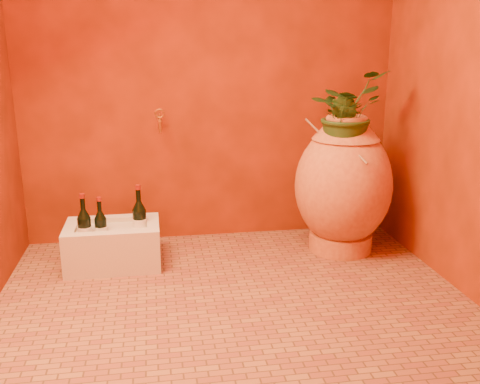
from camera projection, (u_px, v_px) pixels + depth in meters
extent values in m
plane|color=brown|center=(233.00, 297.00, 2.88)|extent=(2.50, 2.50, 0.00)
cube|color=#581E05|center=(209.00, 54.00, 3.50)|extent=(2.50, 0.02, 2.50)
cube|color=#581E05|center=(472.00, 57.00, 2.74)|extent=(0.02, 2.00, 2.50)
cylinder|color=#CA7B39|center=(340.00, 241.00, 3.54)|extent=(0.48, 0.48, 0.12)
ellipsoid|color=#CA7B39|center=(343.00, 186.00, 3.43)|extent=(0.74, 0.74, 0.78)
cone|color=#CA7B39|center=(346.00, 130.00, 3.34)|extent=(0.51, 0.51, 0.12)
torus|color=#CA7B39|center=(347.00, 119.00, 3.32)|extent=(0.31, 0.31, 0.05)
cylinder|color=olive|center=(336.00, 149.00, 3.31)|extent=(0.35, 0.24, 0.36)
cylinder|color=olive|center=(349.00, 145.00, 3.24)|extent=(0.09, 0.41, 0.16)
cylinder|color=olive|center=(366.00, 141.00, 3.29)|extent=(0.12, 0.31, 0.24)
cube|color=beige|center=(113.00, 247.00, 3.27)|extent=(0.56, 0.38, 0.24)
cube|color=beige|center=(114.00, 219.00, 3.38)|extent=(0.56, 0.07, 0.03)
cube|color=beige|center=(110.00, 235.00, 3.09)|extent=(0.56, 0.07, 0.03)
cube|color=beige|center=(70.00, 229.00, 3.19)|extent=(0.07, 0.24, 0.03)
cube|color=beige|center=(153.00, 224.00, 3.27)|extent=(0.07, 0.24, 0.03)
cylinder|color=black|center=(101.00, 232.00, 3.19)|extent=(0.07, 0.07, 0.17)
cone|color=black|center=(100.00, 215.00, 3.16)|extent=(0.07, 0.07, 0.05)
cylinder|color=black|center=(99.00, 206.00, 3.15)|extent=(0.02, 0.02, 0.07)
cylinder|color=maroon|center=(99.00, 199.00, 3.14)|extent=(0.03, 0.03, 0.02)
cylinder|color=silver|center=(101.00, 232.00, 3.19)|extent=(0.07, 0.07, 0.08)
cylinder|color=black|center=(140.00, 225.00, 3.27)|extent=(0.08, 0.08, 0.20)
cone|color=black|center=(139.00, 206.00, 3.24)|extent=(0.08, 0.08, 0.05)
cylinder|color=black|center=(138.00, 195.00, 3.22)|extent=(0.03, 0.03, 0.08)
cylinder|color=maroon|center=(138.00, 187.00, 3.21)|extent=(0.03, 0.03, 0.03)
cylinder|color=silver|center=(140.00, 225.00, 3.27)|extent=(0.09, 0.09, 0.09)
cylinder|color=black|center=(85.00, 233.00, 3.15)|extent=(0.08, 0.08, 0.19)
cone|color=black|center=(83.00, 214.00, 3.12)|extent=(0.08, 0.08, 0.05)
cylinder|color=black|center=(83.00, 204.00, 3.10)|extent=(0.03, 0.03, 0.07)
cylinder|color=maroon|center=(82.00, 196.00, 3.09)|extent=(0.03, 0.03, 0.03)
cylinder|color=silver|center=(85.00, 233.00, 3.15)|extent=(0.08, 0.08, 0.08)
cylinder|color=#B48029|center=(160.00, 120.00, 3.49)|extent=(0.02, 0.13, 0.02)
cylinder|color=#B48029|center=(160.00, 127.00, 3.44)|extent=(0.02, 0.02, 0.07)
torus|color=#B48029|center=(159.00, 113.00, 3.48)|extent=(0.06, 0.01, 0.06)
cylinder|color=#B48029|center=(160.00, 117.00, 3.49)|extent=(0.01, 0.01, 0.04)
imported|color=#214318|center=(346.00, 112.00, 3.28)|extent=(0.60, 0.59, 0.51)
imported|color=#214318|center=(342.00, 124.00, 3.24)|extent=(0.24, 0.25, 0.35)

